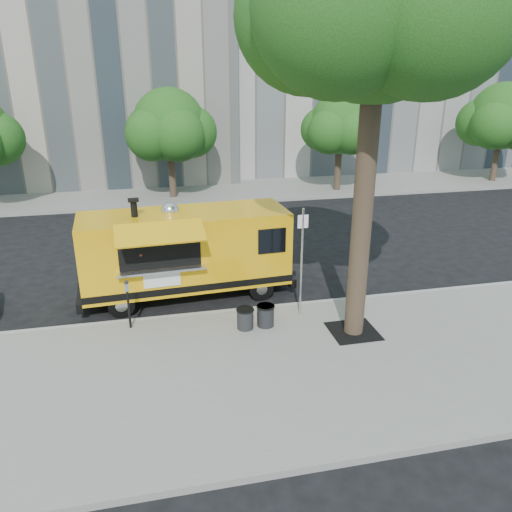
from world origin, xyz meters
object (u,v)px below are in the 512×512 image
(trash_bin_left, at_px, (245,318))
(trash_bin_right, at_px, (266,315))
(food_truck, at_px, (185,251))
(far_tree_b, at_px, (169,125))
(far_tree_d, at_px, (503,116))
(parking_meter, at_px, (128,299))
(sign_post, at_px, (302,256))
(far_tree_c, at_px, (340,124))

(trash_bin_left, xyz_separation_m, trash_bin_right, (0.55, 0.03, 0.01))
(food_truck, bearing_deg, far_tree_b, 84.80)
(far_tree_d, bearing_deg, parking_meter, -146.40)
(sign_post, bearing_deg, trash_bin_left, -163.64)
(parking_meter, distance_m, food_truck, 2.57)
(far_tree_b, height_order, sign_post, far_tree_b)
(far_tree_c, xyz_separation_m, trash_bin_right, (-7.53, -14.40, -3.26))
(far_tree_d, bearing_deg, food_truck, -148.15)
(far_tree_c, xyz_separation_m, far_tree_d, (10.00, 0.20, 0.17))
(far_tree_d, relative_size, trash_bin_left, 10.16)
(far_tree_b, bearing_deg, sign_post, -79.85)
(far_tree_b, relative_size, trash_bin_right, 9.52)
(far_tree_b, xyz_separation_m, sign_post, (2.55, -14.25, -1.98))
(far_tree_d, distance_m, sign_post, 21.79)
(far_tree_c, bearing_deg, far_tree_b, 178.09)
(far_tree_c, xyz_separation_m, food_truck, (-9.36, -11.83, -2.26))
(food_truck, bearing_deg, parking_meter, -133.97)
(far_tree_d, bearing_deg, sign_post, -139.30)
(far_tree_c, bearing_deg, trash_bin_left, -119.25)
(far_tree_c, relative_size, trash_bin_right, 9.01)
(far_tree_b, xyz_separation_m, far_tree_d, (19.00, -0.10, 0.06))
(sign_post, bearing_deg, far_tree_d, 40.70)
(far_tree_d, bearing_deg, far_tree_c, -178.85)
(far_tree_d, relative_size, trash_bin_right, 9.77)
(far_tree_c, distance_m, sign_post, 15.48)
(trash_bin_left, bearing_deg, far_tree_c, 60.75)
(parking_meter, bearing_deg, far_tree_d, 33.60)
(trash_bin_left, bearing_deg, food_truck, 116.22)
(far_tree_b, height_order, parking_meter, far_tree_b)
(far_tree_c, xyz_separation_m, parking_meter, (-11.00, -13.75, -2.74))
(parking_meter, distance_m, trash_bin_left, 3.04)
(parking_meter, xyz_separation_m, trash_bin_right, (3.47, -0.65, -0.52))
(far_tree_c, relative_size, parking_meter, 3.90)
(far_tree_b, bearing_deg, food_truck, -91.71)
(sign_post, distance_m, trash_bin_left, 2.20)
(far_tree_b, xyz_separation_m, far_tree_c, (9.00, -0.30, -0.12))
(sign_post, xyz_separation_m, parking_meter, (-4.55, 0.20, -0.87))
(far_tree_b, height_order, trash_bin_left, far_tree_b)
(far_tree_d, height_order, parking_meter, far_tree_d)
(food_truck, bearing_deg, far_tree_d, 28.37)
(far_tree_c, height_order, sign_post, far_tree_c)
(far_tree_d, distance_m, parking_meter, 25.38)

